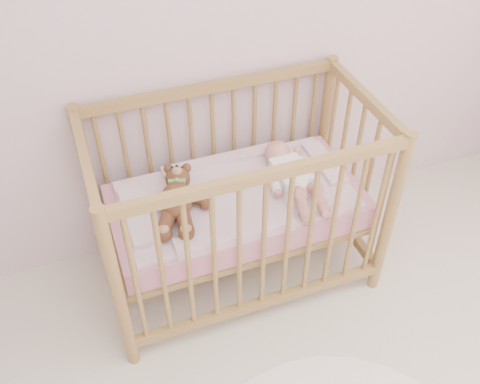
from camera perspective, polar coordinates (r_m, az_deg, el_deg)
name	(u,v)px	position (r m, az deg, el deg)	size (l,w,h in m)	color
wall_back	(206,4)	(2.49, -3.65, 19.42)	(4.00, 0.02, 2.70)	beige
crib	(236,204)	(2.63, -0.38, -1.26)	(1.36, 0.76, 1.00)	#9E7C43
mattress	(236,206)	(2.64, -0.38, -1.50)	(1.22, 0.62, 0.13)	#C87D8E
blanket	(236,195)	(2.59, -0.38, -0.29)	(1.10, 0.58, 0.06)	pink
baby	(291,173)	(2.61, 5.47, 2.06)	(0.28, 0.57, 0.14)	white
teddy_bear	(176,199)	(2.46, -6.82, -0.75)	(0.34, 0.48, 0.13)	brown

